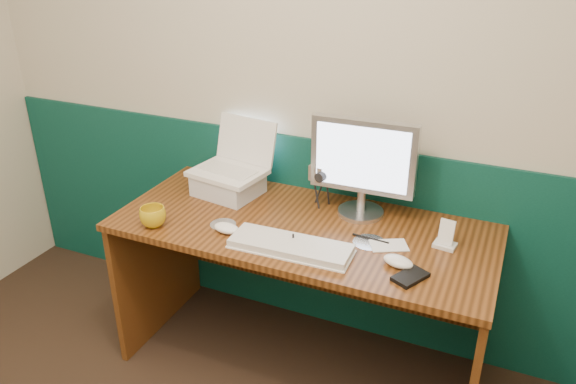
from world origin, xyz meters
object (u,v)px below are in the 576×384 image
at_px(keyboard, 291,247).
at_px(camcorder, 322,187).
at_px(laptop, 226,148).
at_px(mug, 153,217).
at_px(desk, 301,298).
at_px(monitor, 363,167).

relative_size(keyboard, camcorder, 2.70).
height_order(laptop, mug, laptop).
height_order(desk, mug, mug).
relative_size(monitor, mug, 4.06).
relative_size(desk, laptop, 4.99).
bearing_deg(desk, camcorder, 88.33).
xyz_separation_m(desk, mug, (-0.57, -0.26, 0.42)).
bearing_deg(camcorder, keyboard, -71.44).
xyz_separation_m(mug, camcorder, (0.58, 0.47, 0.04)).
distance_m(keyboard, camcorder, 0.42).
bearing_deg(laptop, monitor, 13.74).
bearing_deg(mug, laptop, 71.61).
distance_m(desk, laptop, 0.76).
relative_size(monitor, camcorder, 2.52).
bearing_deg(mug, camcorder, 39.04).
bearing_deg(keyboard, camcorder, 92.09).
bearing_deg(keyboard, mug, -176.54).
distance_m(desk, monitor, 0.66).
bearing_deg(mug, keyboard, 5.30).
distance_m(keyboard, mug, 0.61).
bearing_deg(monitor, mug, -151.01).
xyz_separation_m(laptop, monitor, (0.63, 0.05, -0.01)).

